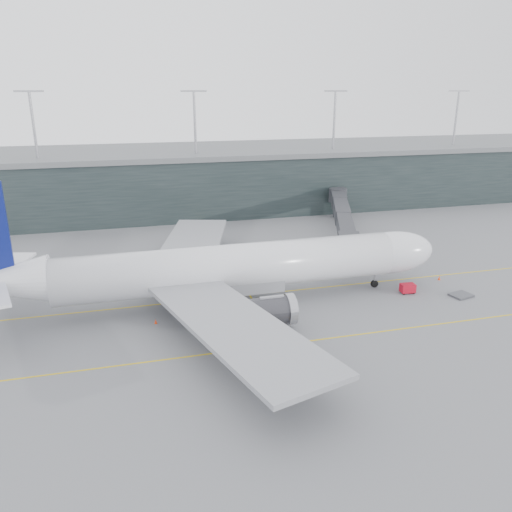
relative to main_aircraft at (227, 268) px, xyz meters
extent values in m
plane|color=slate|center=(-1.26, 6.08, -5.37)|extent=(320.00, 320.00, 0.00)
cube|color=gold|center=(-1.26, 2.08, -5.36)|extent=(160.00, 0.25, 0.02)
cube|color=gold|center=(-1.26, -13.92, -5.36)|extent=(160.00, 0.25, 0.02)
cube|color=gold|center=(3.74, 26.08, -5.36)|extent=(0.25, 60.00, 0.02)
cube|color=black|center=(-1.26, 64.08, 1.63)|extent=(240.00, 35.00, 14.00)
cube|color=slate|center=(-1.26, 64.08, 9.23)|extent=(240.00, 36.00, 1.20)
cylinder|color=#9E9EA3|center=(-31.26, 54.08, 16.63)|extent=(0.60, 0.60, 14.00)
cylinder|color=#9E9EA3|center=(3.74, 54.08, 16.63)|extent=(0.60, 0.60, 14.00)
cylinder|color=#9E9EA3|center=(38.74, 54.08, 16.63)|extent=(0.60, 0.60, 14.00)
cylinder|color=#9E9EA3|center=(73.74, 54.08, 16.63)|extent=(0.60, 0.60, 14.00)
cylinder|color=silver|center=(0.48, 0.00, 0.17)|extent=(48.17, 6.82, 6.49)
ellipsoid|color=silver|center=(26.12, 0.18, 0.17)|extent=(13.67, 6.58, 6.49)
cone|color=silver|center=(-29.33, -0.20, 0.90)|extent=(11.55, 6.31, 6.23)
cube|color=gray|center=(-0.56, 0.00, -2.34)|extent=(16.78, 5.35, 2.09)
cube|color=black|center=(30.09, 0.21, 1.22)|extent=(2.32, 3.15, 0.84)
cube|color=gray|center=(-2.54, -16.24, -0.87)|extent=(17.60, 31.77, 0.58)
cylinder|color=#323136|center=(2.65, -9.92, -2.65)|extent=(7.35, 3.71, 3.66)
cube|color=gray|center=(-2.77, 16.20, -0.87)|extent=(17.23, 31.76, 0.58)
cylinder|color=#323136|center=(2.51, 9.96, -2.65)|extent=(7.35, 3.71, 3.66)
cube|color=silver|center=(-30.42, 5.55, 1.43)|extent=(7.94, 10.56, 0.37)
cylinder|color=black|center=(23.50, 0.16, -4.80)|extent=(1.15, 0.43, 1.15)
cylinder|color=#9E9EA3|center=(23.50, 0.16, -4.01)|extent=(0.31, 0.31, 2.72)
cylinder|color=black|center=(-3.67, -5.05, -4.69)|extent=(1.36, 0.53, 1.36)
cylinder|color=black|center=(-3.73, 5.00, -4.69)|extent=(1.36, 0.53, 1.36)
cube|color=#2A2B2F|center=(21.93, 6.91, 0.05)|extent=(4.64, 4.89, 3.04)
cube|color=#2A2B2F|center=(25.17, 15.32, 0.05)|extent=(7.60, 14.14, 2.71)
cube|color=#2A2B2F|center=(30.24, 28.48, 0.05)|extent=(7.86, 14.24, 2.82)
cube|color=#2A2B2F|center=(35.31, 41.64, 0.05)|extent=(8.11, 14.33, 2.93)
cylinder|color=#9E9EA3|center=(25.44, 16.02, -3.31)|extent=(0.54, 0.54, 4.12)
cube|color=#323136|center=(25.44, 16.02, -4.99)|extent=(2.61, 2.30, 0.76)
cylinder|color=#2A2B2F|center=(21.93, 46.58, 0.05)|extent=(4.34, 4.34, 3.26)
cylinder|color=#2A2B2F|center=(21.93, 46.58, -3.42)|extent=(1.95, 1.95, 3.91)
cube|color=#B40C1F|center=(27.24, -3.33, -4.54)|extent=(2.26, 1.54, 1.28)
cylinder|color=black|center=(26.41, -3.75, -5.18)|extent=(0.40, 0.18, 0.39)
cylinder|color=black|center=(27.98, -3.88, -5.18)|extent=(0.40, 0.18, 0.39)
cylinder|color=black|center=(26.49, -2.77, -5.18)|extent=(0.40, 0.18, 0.39)
cylinder|color=black|center=(28.06, -2.90, -5.18)|extent=(0.40, 0.18, 0.39)
cube|color=#3E3F44|center=(34.39, -6.51, -5.19)|extent=(3.53, 3.07, 0.30)
cube|color=#323136|center=(-6.44, 15.17, -5.24)|extent=(2.06, 1.78, 0.18)
cube|color=silver|center=(-6.44, 15.17, -4.43)|extent=(1.69, 1.62, 1.35)
cube|color=navy|center=(-6.44, 15.17, -3.73)|extent=(1.74, 1.67, 0.07)
cube|color=#323136|center=(-4.32, 17.18, -5.21)|extent=(2.70, 2.44, 0.22)
cube|color=silver|center=(-4.32, 17.18, -4.21)|extent=(2.24, 2.18, 1.67)
cube|color=navy|center=(-4.32, 17.18, -3.34)|extent=(2.31, 2.25, 0.09)
cube|color=#323136|center=(-1.64, 17.07, -5.24)|extent=(2.05, 1.79, 0.18)
cube|color=#A5A9B1|center=(-1.64, 17.07, -4.44)|extent=(1.69, 1.62, 1.33)
cube|color=navy|center=(-1.64, 17.07, -3.75)|extent=(1.74, 1.67, 0.07)
cone|color=#F73D0D|center=(35.23, 0.30, -5.02)|extent=(0.44, 0.44, 0.70)
cone|color=orange|center=(5.98, -14.16, -5.06)|extent=(0.39, 0.39, 0.63)
cone|color=orange|center=(8.47, 17.26, -4.99)|extent=(0.48, 0.48, 0.77)
cone|color=red|center=(-10.66, -4.13, -5.06)|extent=(0.39, 0.39, 0.62)
camera|label=1|loc=(-13.08, -65.51, 24.12)|focal=35.00mm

